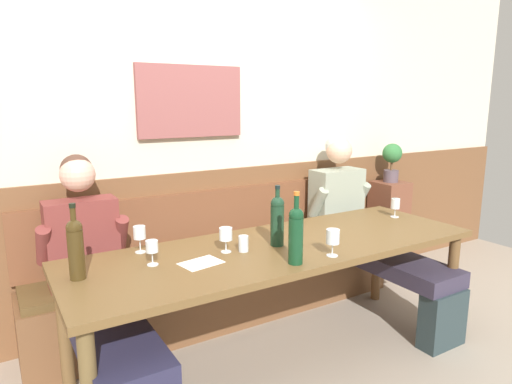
% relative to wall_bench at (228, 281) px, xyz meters
% --- Properties ---
extents(ground_plane, '(6.80, 6.80, 0.02)m').
position_rel_wall_bench_xyz_m(ground_plane, '(0.00, -0.83, -0.29)').
color(ground_plane, '#A09281').
rests_on(ground_plane, ground).
extents(room_wall_back, '(6.80, 0.12, 2.80)m').
position_rel_wall_bench_xyz_m(room_wall_back, '(-0.00, 0.26, 1.12)').
color(room_wall_back, beige).
rests_on(room_wall_back, ground).
extents(wood_wainscot_panel, '(6.80, 0.03, 1.08)m').
position_rel_wall_bench_xyz_m(wood_wainscot_panel, '(0.00, 0.21, 0.26)').
color(wood_wainscot_panel, brown).
rests_on(wood_wainscot_panel, ground).
extents(wall_bench, '(2.78, 0.42, 0.94)m').
position_rel_wall_bench_xyz_m(wall_bench, '(0.00, 0.00, 0.00)').
color(wall_bench, brown).
rests_on(wall_bench, ground).
extents(dining_table, '(2.48, 0.81, 0.75)m').
position_rel_wall_bench_xyz_m(dining_table, '(0.00, -0.67, 0.40)').
color(dining_table, brown).
rests_on(dining_table, ground).
extents(person_right_seat, '(0.51, 1.24, 1.28)m').
position_rel_wall_bench_xyz_m(person_right_seat, '(-0.99, -0.38, 0.33)').
color(person_right_seat, '#2F3432').
rests_on(person_right_seat, ground).
extents(person_left_seat, '(0.53, 1.24, 1.31)m').
position_rel_wall_bench_xyz_m(person_left_seat, '(1.00, -0.35, 0.35)').
color(person_left_seat, '#283639').
rests_on(person_left_seat, ground).
extents(wine_bottle_green_tall, '(0.07, 0.07, 0.37)m').
position_rel_wall_bench_xyz_m(wine_bottle_green_tall, '(-1.11, -0.60, 0.63)').
color(wine_bottle_green_tall, '#3D2E13').
rests_on(wine_bottle_green_tall, dining_table).
extents(wine_bottle_amber_mid, '(0.08, 0.08, 0.38)m').
position_rel_wall_bench_xyz_m(wine_bottle_amber_mid, '(-0.11, -0.97, 0.63)').
color(wine_bottle_amber_mid, '#133C21').
rests_on(wine_bottle_amber_mid, dining_table).
extents(wine_bottle_clear_water, '(0.08, 0.08, 0.36)m').
position_rel_wall_bench_xyz_m(wine_bottle_clear_water, '(-0.03, -0.67, 0.63)').
color(wine_bottle_clear_water, '#1A3925').
rests_on(wine_bottle_clear_water, dining_table).
extents(wine_glass_by_bottle, '(0.07, 0.07, 0.14)m').
position_rel_wall_bench_xyz_m(wine_glass_by_bottle, '(-0.34, -0.62, 0.57)').
color(wine_glass_by_bottle, silver).
rests_on(wine_glass_by_bottle, dining_table).
extents(wine_glass_mid_right, '(0.06, 0.06, 0.14)m').
position_rel_wall_bench_xyz_m(wine_glass_mid_right, '(1.07, -0.58, 0.56)').
color(wine_glass_mid_right, silver).
rests_on(wine_glass_mid_right, dining_table).
extents(wine_glass_center_front, '(0.06, 0.06, 0.13)m').
position_rel_wall_bench_xyz_m(wine_glass_center_front, '(-0.75, -0.61, 0.56)').
color(wine_glass_center_front, silver).
rests_on(wine_glass_center_front, dining_table).
extents(wine_glass_left_end, '(0.07, 0.07, 0.15)m').
position_rel_wall_bench_xyz_m(wine_glass_left_end, '(-0.75, -0.38, 0.58)').
color(wine_glass_left_end, silver).
rests_on(wine_glass_left_end, dining_table).
extents(wine_glass_mid_left, '(0.07, 0.07, 0.15)m').
position_rel_wall_bench_xyz_m(wine_glass_mid_left, '(0.13, -0.98, 0.57)').
color(wine_glass_mid_left, silver).
rests_on(wine_glass_mid_left, dining_table).
extents(water_tumbler_right, '(0.06, 0.06, 0.09)m').
position_rel_wall_bench_xyz_m(water_tumbler_right, '(-0.25, -0.66, 0.52)').
color(water_tumbler_right, silver).
rests_on(water_tumbler_right, dining_table).
extents(tasting_sheet_left_guest, '(0.23, 0.19, 0.00)m').
position_rel_wall_bench_xyz_m(tasting_sheet_left_guest, '(-0.53, -0.71, 0.47)').
color(tasting_sheet_left_guest, white).
rests_on(tasting_sheet_left_guest, dining_table).
extents(corner_pedestal, '(0.28, 0.28, 0.86)m').
position_rel_wall_bench_xyz_m(corner_pedestal, '(1.69, 0.03, 0.15)').
color(corner_pedestal, brown).
rests_on(corner_pedestal, ground).
extents(potted_plant, '(0.17, 0.17, 0.35)m').
position_rel_wall_bench_xyz_m(potted_plant, '(1.69, 0.03, 0.79)').
color(potted_plant, '#56464F').
rests_on(potted_plant, corner_pedestal).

